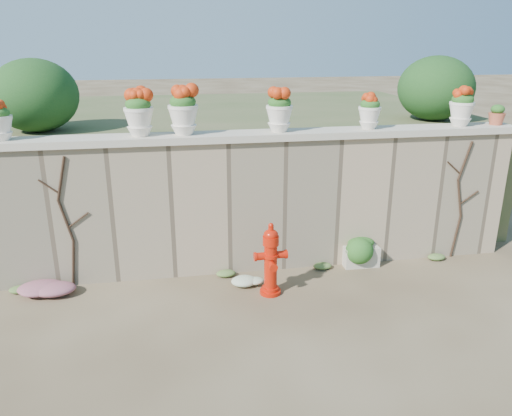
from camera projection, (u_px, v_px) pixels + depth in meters
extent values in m
plane|color=#483824|center=(280.00, 328.00, 6.14)|extent=(80.00, 80.00, 0.00)
cube|color=#9D8669|center=(255.00, 205.00, 7.49)|extent=(8.00, 0.40, 2.00)
cube|color=beige|center=(255.00, 136.00, 7.15)|extent=(8.10, 0.52, 0.10)
cube|color=#384C23|center=(229.00, 157.00, 10.48)|extent=(9.00, 6.00, 2.00)
ellipsoid|color=#143814|center=(35.00, 95.00, 7.59)|extent=(1.30, 1.30, 1.10)
ellipsoid|color=#143814|center=(436.00, 88.00, 8.67)|extent=(1.30, 1.30, 1.10)
cylinder|color=black|center=(73.00, 264.00, 7.06)|extent=(0.12, 0.04, 0.70)
cylinder|color=black|center=(66.00, 221.00, 6.85)|extent=(0.17, 0.04, 0.61)
cylinder|color=black|center=(61.00, 179.00, 6.66)|extent=(0.18, 0.04, 0.61)
cylinder|color=black|center=(78.00, 220.00, 6.87)|extent=(0.30, 0.02, 0.22)
cylinder|color=black|center=(48.00, 186.00, 6.66)|extent=(0.25, 0.02, 0.21)
cylinder|color=black|center=(456.00, 236.00, 8.03)|extent=(0.12, 0.04, 0.70)
cylinder|color=black|center=(459.00, 198.00, 7.81)|extent=(0.17, 0.04, 0.61)
cylinder|color=black|center=(465.00, 161.00, 7.62)|extent=(0.18, 0.04, 0.61)
cylinder|color=black|center=(469.00, 198.00, 7.84)|extent=(0.30, 0.02, 0.22)
cylinder|color=black|center=(454.00, 168.00, 7.63)|extent=(0.25, 0.02, 0.21)
cylinder|color=red|center=(270.00, 291.00, 6.96)|extent=(0.29, 0.29, 0.05)
cylinder|color=red|center=(271.00, 266.00, 6.83)|extent=(0.18, 0.18, 0.65)
cylinder|color=red|center=(271.00, 255.00, 6.78)|extent=(0.22, 0.22, 0.04)
cylinder|color=red|center=(271.00, 240.00, 6.71)|extent=(0.22, 0.22, 0.13)
ellipsoid|color=red|center=(271.00, 233.00, 6.68)|extent=(0.20, 0.20, 0.15)
cylinder|color=red|center=(271.00, 227.00, 6.65)|extent=(0.07, 0.07, 0.10)
cylinder|color=red|center=(260.00, 256.00, 6.75)|extent=(0.15, 0.11, 0.10)
cylinder|color=red|center=(281.00, 254.00, 6.81)|extent=(0.15, 0.11, 0.10)
cylinder|color=red|center=(273.00, 266.00, 6.71)|extent=(0.10, 0.11, 0.09)
cube|color=beige|center=(360.00, 255.00, 7.80)|extent=(0.55, 0.33, 0.32)
ellipsoid|color=#1E5119|center=(361.00, 243.00, 7.73)|extent=(0.42, 0.26, 0.16)
ellipsoid|color=#1E5119|center=(364.00, 248.00, 7.67)|extent=(0.67, 0.60, 0.63)
ellipsoid|color=#C5277F|center=(46.00, 287.00, 6.91)|extent=(0.85, 0.57, 0.23)
ellipsoid|color=white|center=(250.00, 281.00, 7.14)|extent=(0.47, 0.38, 0.17)
ellipsoid|color=#1E5119|center=(138.00, 104.00, 6.73)|extent=(0.34, 0.34, 0.21)
ellipsoid|color=#BD2E0B|center=(137.00, 98.00, 6.71)|extent=(0.30, 0.30, 0.22)
ellipsoid|color=#1E5119|center=(183.00, 102.00, 6.83)|extent=(0.36, 0.36, 0.22)
ellipsoid|color=#BD2E0B|center=(182.00, 95.00, 6.80)|extent=(0.32, 0.32, 0.23)
ellipsoid|color=#1E5119|center=(279.00, 102.00, 7.06)|extent=(0.33, 0.33, 0.20)
ellipsoid|color=#BD2E0B|center=(280.00, 97.00, 7.03)|extent=(0.29, 0.29, 0.21)
ellipsoid|color=#1E5119|center=(370.00, 104.00, 7.30)|extent=(0.29, 0.29, 0.17)
ellipsoid|color=#BD2E0B|center=(370.00, 99.00, 7.28)|extent=(0.25, 0.25, 0.18)
ellipsoid|color=#1E5119|center=(463.00, 99.00, 7.53)|extent=(0.32, 0.32, 0.19)
ellipsoid|color=#BD2E0B|center=(463.00, 94.00, 7.50)|extent=(0.28, 0.28, 0.20)
ellipsoid|color=#1E5119|center=(498.00, 110.00, 7.69)|extent=(0.20, 0.20, 0.14)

